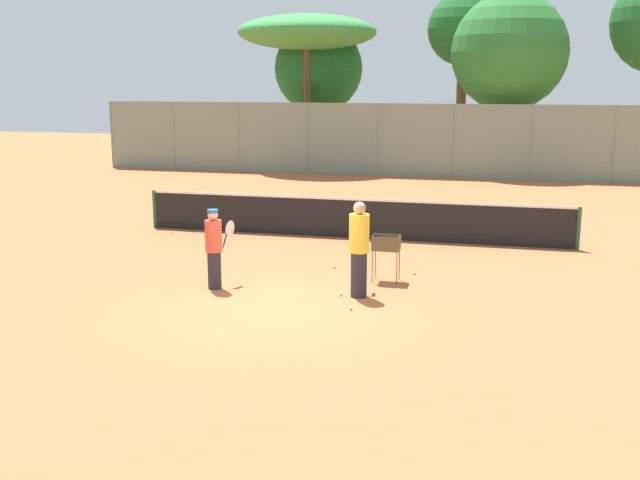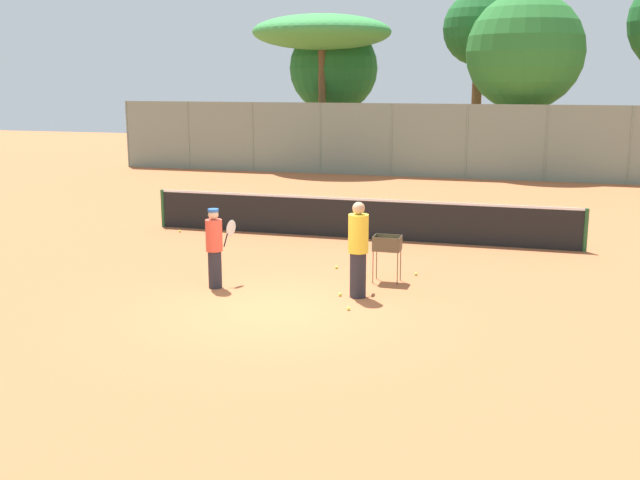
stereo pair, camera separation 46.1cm
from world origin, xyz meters
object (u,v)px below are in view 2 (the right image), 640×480
at_px(tennis_net, 358,217).
at_px(player_white_outfit, 358,249).
at_px(player_red_cap, 215,247).
at_px(ball_cart, 387,247).

distance_m(tennis_net, player_white_outfit, 5.48).
xyz_separation_m(player_white_outfit, player_red_cap, (-2.91, -0.15, -0.12)).
relative_size(player_red_cap, ball_cart, 1.66).
xyz_separation_m(tennis_net, ball_cart, (1.57, -4.08, 0.18)).
relative_size(tennis_net, ball_cart, 11.80).
xyz_separation_m(player_white_outfit, ball_cart, (0.32, 1.24, -0.22)).
bearing_deg(player_red_cap, tennis_net, 1.18).
relative_size(player_white_outfit, ball_cart, 1.91).
bearing_deg(ball_cart, player_red_cap, -156.77).
relative_size(tennis_net, player_red_cap, 7.11).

